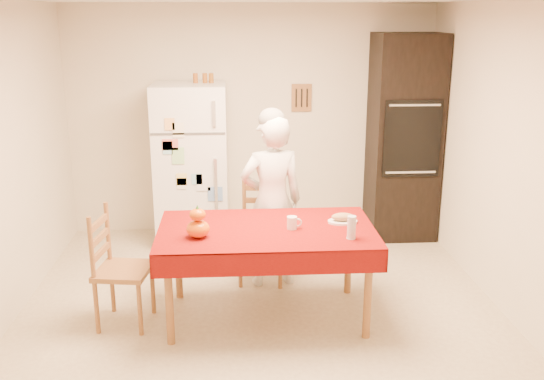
{
  "coord_description": "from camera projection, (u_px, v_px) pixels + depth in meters",
  "views": [
    {
      "loc": [
        -0.2,
        -4.39,
        2.38
      ],
      "look_at": [
        0.09,
        0.2,
        1.04
      ],
      "focal_mm": 40.0,
      "sensor_mm": 36.0,
      "label": 1
    }
  ],
  "objects": [
    {
      "name": "spice_jar_left",
      "position": [
        195.0,
        78.0,
        6.21
      ],
      "size": [
        0.05,
        0.05,
        0.1
      ],
      "primitive_type": "cylinder",
      "color": "#964E1B",
      "rests_on": "refrigerator"
    },
    {
      "name": "room_shell",
      "position": [
        261.0,
        122.0,
        4.43
      ],
      "size": [
        4.02,
        4.52,
        2.51
      ],
      "color": "beige",
      "rests_on": "ground"
    },
    {
      "name": "spice_jar_mid",
      "position": [
        205.0,
        78.0,
        6.21
      ],
      "size": [
        0.05,
        0.05,
        0.1
      ],
      "primitive_type": "cylinder",
      "color": "brown",
      "rests_on": "refrigerator"
    },
    {
      "name": "pumpkin_upper",
      "position": [
        198.0,
        215.0,
        4.52
      ],
      "size": [
        0.12,
        0.12,
        0.09
      ],
      "primitive_type": "ellipsoid",
      "color": "#CF3804",
      "rests_on": "pumpkin_lower"
    },
    {
      "name": "coffee_mug",
      "position": [
        292.0,
        223.0,
        4.73
      ],
      "size": [
        0.08,
        0.08,
        0.1
      ],
      "primitive_type": "cylinder",
      "color": "silver",
      "rests_on": "dining_table"
    },
    {
      "name": "bread_plate",
      "position": [
        343.0,
        222.0,
        4.88
      ],
      "size": [
        0.24,
        0.24,
        0.02
      ],
      "primitive_type": "cylinder",
      "color": "white",
      "rests_on": "dining_table"
    },
    {
      "name": "dining_table",
      "position": [
        266.0,
        237.0,
        4.78
      ],
      "size": [
        1.7,
        1.0,
        0.76
      ],
      "color": "brown",
      "rests_on": "floor"
    },
    {
      "name": "bread_loaf",
      "position": [
        343.0,
        217.0,
        4.87
      ],
      "size": [
        0.18,
        0.1,
        0.06
      ],
      "primitive_type": "ellipsoid",
      "color": "#A88752",
      "rests_on": "bread_plate"
    },
    {
      "name": "wine_glass",
      "position": [
        352.0,
        227.0,
        4.52
      ],
      "size": [
        0.07,
        0.07,
        0.18
      ],
      "primitive_type": "cylinder",
      "color": "silver",
      "rests_on": "dining_table"
    },
    {
      "name": "oven_cabinet",
      "position": [
        404.0,
        138.0,
        6.52
      ],
      "size": [
        0.7,
        0.62,
        2.2
      ],
      "color": "black",
      "rests_on": "floor"
    },
    {
      "name": "refrigerator",
      "position": [
        192.0,
        165.0,
        6.41
      ],
      "size": [
        0.75,
        0.74,
        1.7
      ],
      "color": "white",
      "rests_on": "floor"
    },
    {
      "name": "chair_far",
      "position": [
        263.0,
        226.0,
        5.57
      ],
      "size": [
        0.47,
        0.46,
        0.95
      ],
      "rotation": [
        0.0,
        0.0,
        -0.14
      ],
      "color": "brown",
      "rests_on": "floor"
    },
    {
      "name": "chair_left",
      "position": [
        115.0,
        264.0,
        4.72
      ],
      "size": [
        0.46,
        0.47,
        0.95
      ],
      "rotation": [
        0.0,
        0.0,
        1.42
      ],
      "color": "brown",
      "rests_on": "floor"
    },
    {
      "name": "floor",
      "position": [
        262.0,
        321.0,
        4.88
      ],
      "size": [
        4.5,
        4.5,
        0.0
      ],
      "primitive_type": "plane",
      "color": "tan",
      "rests_on": "ground"
    },
    {
      "name": "spice_jar_right",
      "position": [
        211.0,
        78.0,
        6.22
      ],
      "size": [
        0.05,
        0.05,
        0.1
      ],
      "primitive_type": "cylinder",
      "color": "brown",
      "rests_on": "refrigerator"
    },
    {
      "name": "seated_woman",
      "position": [
        272.0,
        202.0,
        5.37
      ],
      "size": [
        0.63,
        0.47,
        1.56
      ],
      "primitive_type": "imported",
      "rotation": [
        0.0,
        0.0,
        3.32
      ],
      "color": "silver",
      "rests_on": "floor"
    },
    {
      "name": "pumpkin_lower",
      "position": [
        198.0,
        229.0,
        4.55
      ],
      "size": [
        0.18,
        0.18,
        0.13
      ],
      "primitive_type": "ellipsoid",
      "color": "#C54504",
      "rests_on": "dining_table"
    }
  ]
}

